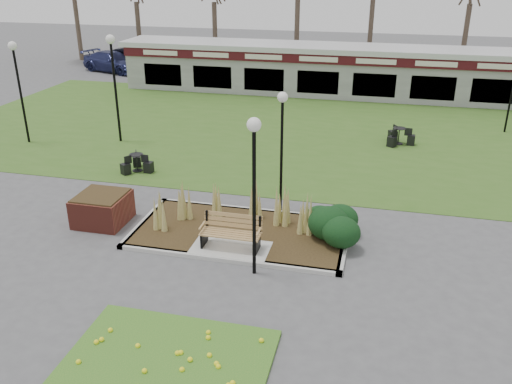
% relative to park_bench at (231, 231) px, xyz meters
% --- Properties ---
extents(ground, '(100.00, 100.00, 0.00)m').
position_rel_park_bench_xyz_m(ground, '(0.00, -0.25, -0.59)').
color(ground, '#515154').
rests_on(ground, ground).
extents(lawn, '(34.00, 16.00, 0.02)m').
position_rel_park_bench_xyz_m(lawn, '(0.00, 11.75, -0.58)').
color(lawn, '#38621F').
rests_on(lawn, ground).
extents(flower_bed, '(4.20, 3.00, 0.16)m').
position_rel_park_bench_xyz_m(flower_bed, '(0.00, -4.85, -0.52)').
color(flower_bed, '#2C6D1F').
rests_on(flower_bed, ground).
extents(planting_bed, '(6.75, 3.40, 1.27)m').
position_rel_park_bench_xyz_m(planting_bed, '(1.27, 1.10, -0.22)').
color(planting_bed, '#312113').
rests_on(planting_bed, ground).
extents(park_bench, '(1.70, 0.66, 0.93)m').
position_rel_park_bench_xyz_m(park_bench, '(0.00, 0.00, 0.00)').
color(park_bench, tan).
rests_on(park_bench, ground).
extents(brick_planter, '(1.50, 1.50, 0.95)m').
position_rel_park_bench_xyz_m(brick_planter, '(-4.40, 0.75, -0.11)').
color(brick_planter, maroon).
rests_on(brick_planter, ground).
extents(food_pavilion, '(24.60, 3.40, 2.90)m').
position_rel_park_bench_xyz_m(food_pavilion, '(0.00, 19.71, 0.89)').
color(food_pavilion, gray).
rests_on(food_pavilion, ground).
extents(lamp_post_near_left, '(0.35, 0.35, 4.23)m').
position_rel_park_bench_xyz_m(lamp_post_near_left, '(0.92, -1.05, 2.50)').
color(lamp_post_near_left, black).
rests_on(lamp_post_near_left, ground).
extents(lamp_post_mid_left, '(0.39, 0.39, 4.69)m').
position_rel_park_bench_xyz_m(lamp_post_mid_left, '(-7.60, 8.36, 2.83)').
color(lamp_post_mid_left, black).
rests_on(lamp_post_mid_left, ground).
extents(lamp_post_mid_right, '(0.33, 0.33, 3.93)m').
position_rel_park_bench_xyz_m(lamp_post_mid_right, '(0.83, 2.95, 2.28)').
color(lamp_post_mid_right, black).
rests_on(lamp_post_mid_right, ground).
extents(lamp_post_far_left, '(0.37, 0.37, 4.43)m').
position_rel_park_bench_xyz_m(lamp_post_far_left, '(-11.56, 7.26, 2.64)').
color(lamp_post_far_left, black).
rests_on(lamp_post_far_left, ground).
extents(bistro_set_b, '(1.16, 1.28, 0.68)m').
position_rel_park_bench_xyz_m(bistro_set_b, '(-5.26, 5.07, -0.34)').
color(bistro_set_b, black).
rests_on(bistro_set_b, ground).
extents(bistro_set_c, '(1.21, 1.38, 0.73)m').
position_rel_park_bench_xyz_m(bistro_set_c, '(4.62, 10.86, -0.33)').
color(bistro_set_c, black).
rests_on(bistro_set_c, ground).
extents(car_silver, '(5.16, 3.23, 1.64)m').
position_rel_park_bench_xyz_m(car_silver, '(-13.75, 26.75, 0.23)').
color(car_silver, '#A5A5AA').
rests_on(car_silver, ground).
extents(car_black, '(4.89, 2.08, 1.57)m').
position_rel_park_bench_xyz_m(car_black, '(-14.39, 24.61, 0.20)').
color(car_black, black).
rests_on(car_black, ground).
extents(car_blue, '(5.30, 3.48, 1.43)m').
position_rel_park_bench_xyz_m(car_blue, '(-15.47, 23.13, 0.12)').
color(car_blue, navy).
rests_on(car_blue, ground).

